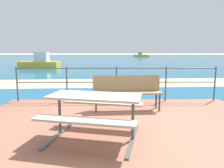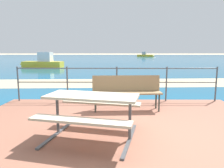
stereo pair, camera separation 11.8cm
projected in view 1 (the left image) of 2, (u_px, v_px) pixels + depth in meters
ground_plane at (121, 134)px, 4.00m from camera, size 240.00×240.00×0.00m
patio_paving at (121, 132)px, 3.99m from camera, size 6.40×5.20×0.06m
sea_water at (110, 58)px, 43.51m from camera, size 90.00×90.00×0.01m
beach_strip at (114, 83)px, 10.32m from camera, size 54.07×5.46×0.01m
picnic_table at (95, 105)px, 3.62m from camera, size 1.82×1.69×0.75m
park_bench at (127, 89)px, 5.37m from camera, size 1.75×0.51×0.87m
railing_fence at (116, 79)px, 6.27m from camera, size 5.94×0.04×1.04m
boat_near at (39, 62)px, 19.81m from camera, size 4.37×1.64×1.43m
boat_mid at (141, 55)px, 57.96m from camera, size 4.74×2.94×1.27m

